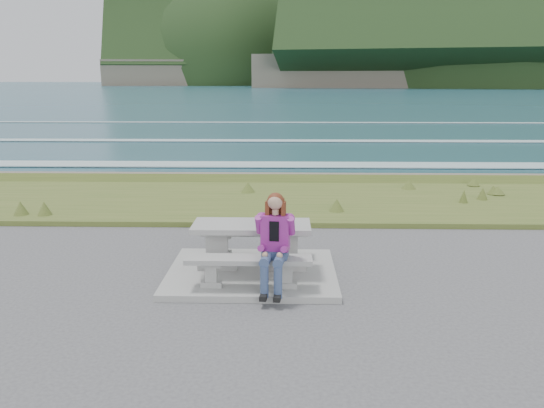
% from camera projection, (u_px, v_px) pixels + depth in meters
% --- Properties ---
extents(concrete_slab, '(2.60, 2.10, 0.10)m').
position_uv_depth(concrete_slab, '(252.00, 273.00, 8.29)').
color(concrete_slab, gray).
rests_on(concrete_slab, ground).
extents(picnic_table, '(1.80, 0.75, 0.75)m').
position_uv_depth(picnic_table, '(252.00, 234.00, 8.14)').
color(picnic_table, gray).
rests_on(picnic_table, concrete_slab).
extents(bench_landward, '(1.80, 0.35, 0.45)m').
position_uv_depth(bench_landward, '(249.00, 264.00, 7.52)').
color(bench_landward, gray).
rests_on(bench_landward, concrete_slab).
extents(bench_seaward, '(1.80, 0.35, 0.45)m').
position_uv_depth(bench_seaward, '(254.00, 236.00, 8.88)').
color(bench_seaward, gray).
rests_on(bench_seaward, concrete_slab).
extents(grass_verge, '(160.00, 4.50, 0.22)m').
position_uv_depth(grass_verge, '(264.00, 203.00, 13.17)').
color(grass_verge, '#405821').
rests_on(grass_verge, ground).
extents(shore_drop, '(160.00, 0.80, 2.20)m').
position_uv_depth(shore_drop, '(268.00, 181.00, 15.99)').
color(shore_drop, '#6B5B50').
rests_on(shore_drop, ground).
extents(ocean, '(1600.00, 1600.00, 0.09)m').
position_uv_depth(ocean, '(277.00, 157.00, 33.11)').
color(ocean, '#214E5E').
rests_on(ocean, ground).
extents(headland_range, '(729.83, 363.95, 226.70)m').
position_uv_depth(headland_range, '(544.00, 69.00, 388.79)').
color(headland_range, '#6B5B50').
rests_on(headland_range, ground).
extents(seated_woman, '(0.46, 0.72, 1.38)m').
position_uv_depth(seated_woman, '(274.00, 256.00, 7.34)').
color(seated_woman, '#324C70').
rests_on(seated_woman, concrete_slab).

